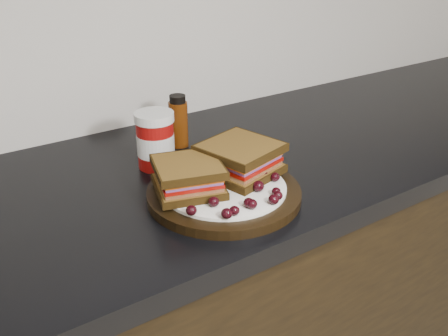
{
  "coord_description": "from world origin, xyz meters",
  "views": [
    {
      "loc": [
        -0.24,
        0.91,
        1.35
      ],
      "look_at": [
        0.2,
        1.57,
        0.96
      ],
      "focal_mm": 40.0,
      "sensor_mm": 36.0,
      "label": 1
    }
  ],
  "objects_px": {
    "sandwich_left": "(188,177)",
    "condiment_jar": "(155,140)",
    "plate": "(224,193)",
    "oil_bottle": "(178,121)"
  },
  "relations": [
    {
      "from": "sandwich_left",
      "to": "condiment_jar",
      "type": "relative_size",
      "value": 0.99
    },
    {
      "from": "plate",
      "to": "oil_bottle",
      "type": "height_order",
      "value": "oil_bottle"
    },
    {
      "from": "condiment_jar",
      "to": "oil_bottle",
      "type": "relative_size",
      "value": 1.0
    },
    {
      "from": "sandwich_left",
      "to": "plate",
      "type": "bearing_deg",
      "value": -3.63
    },
    {
      "from": "sandwich_left",
      "to": "oil_bottle",
      "type": "distance_m",
      "value": 0.26
    },
    {
      "from": "sandwich_left",
      "to": "oil_bottle",
      "type": "bearing_deg",
      "value": 81.26
    },
    {
      "from": "condiment_jar",
      "to": "oil_bottle",
      "type": "xyz_separation_m",
      "value": [
        0.09,
        0.07,
        0.0
      ]
    },
    {
      "from": "plate",
      "to": "condiment_jar",
      "type": "xyz_separation_m",
      "value": [
        -0.04,
        0.19,
        0.05
      ]
    },
    {
      "from": "plate",
      "to": "sandwich_left",
      "type": "xyz_separation_m",
      "value": [
        -0.06,
        0.02,
        0.04
      ]
    },
    {
      "from": "condiment_jar",
      "to": "oil_bottle",
      "type": "distance_m",
      "value": 0.12
    }
  ]
}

